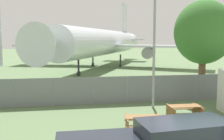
{
  "coord_description": "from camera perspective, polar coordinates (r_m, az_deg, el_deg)",
  "views": [
    {
      "loc": [
        -3.97,
        -6.92,
        4.46
      ],
      "look_at": [
        -0.59,
        13.72,
        2.0
      ],
      "focal_mm": 42.0,
      "sensor_mm": 36.0,
      "label": 1
    }
  ],
  "objects": [
    {
      "name": "perimeter_fence",
      "position": [
        18.42,
        3.32,
        -4.28
      ],
      "size": [
        56.07,
        0.07,
        1.9
      ],
      "color": "gray",
      "rests_on": "ground"
    },
    {
      "name": "airplane",
      "position": [
        41.95,
        -1.67,
        6.0
      ],
      "size": [
        30.82,
        38.02,
        11.91
      ],
      "rotation": [
        0.0,
        0.0,
        -2.01
      ],
      "color": "silver",
      "rests_on": "ground"
    },
    {
      "name": "picnic_bench_near_cabin",
      "position": [
        13.0,
        6.85,
        -11.2
      ],
      "size": [
        1.98,
        1.64,
        0.76
      ],
      "rotation": [
        0.0,
        0.0,
        -0.14
      ],
      "color": "brown",
      "rests_on": "ground"
    },
    {
      "name": "picnic_bench_open_grass",
      "position": [
        15.45,
        15.48,
        -8.5
      ],
      "size": [
        1.84,
        1.46,
        0.76
      ],
      "rotation": [
        0.0,
        0.0,
        -0.03
      ],
      "color": "brown",
      "rests_on": "ground"
    },
    {
      "name": "tree_left_of_cabin",
      "position": [
        21.26,
        19.28,
        7.71
      ],
      "size": [
        4.42,
        4.42,
        7.44
      ],
      "color": "brown",
      "rests_on": "ground"
    },
    {
      "name": "light_mast",
      "position": [
        17.07,
        9.24,
        10.13
      ],
      "size": [
        0.44,
        0.44,
        9.21
      ],
      "color": "#99999E",
      "rests_on": "ground"
    }
  ]
}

